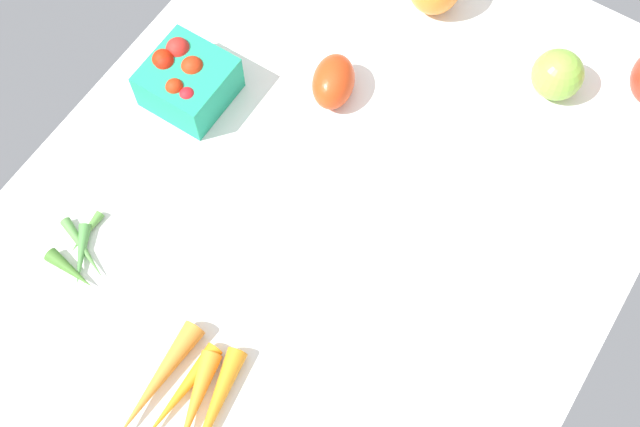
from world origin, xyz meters
The scene contains 6 objects.
tablecloth centered at (0.00, 0.00, 1.00)cm, with size 104.00×76.00×2.00cm, color white.
berry_basket centered at (-6.45, -25.76, 5.60)cm, with size 10.78×10.78×7.49cm.
heirloom_tomato_green centered at (-34.57, 16.47, 5.57)cm, with size 7.13×7.13×7.13cm, color #87BF3F.
roma_tomato centered at (-17.41, -9.00, 4.89)cm, with size 8.37×5.78×5.78cm, color red.
okra_pile centered at (21.09, -22.78, 2.83)cm, with size 9.80×9.83×1.98cm.
carrot_bunch centered at (28.20, -0.77, 3.29)cm, with size 16.28×12.19×2.83cm.
Camera 1 is at (35.49, 22.82, 97.00)cm, focal length 44.78 mm.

